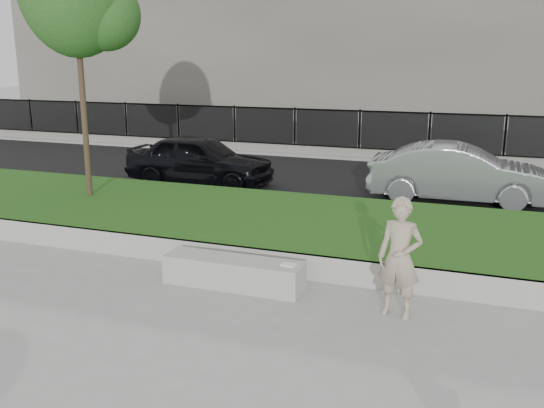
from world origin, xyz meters
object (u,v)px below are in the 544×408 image
at_px(man, 400,258).
at_px(car_dark, 200,160).
at_px(book, 289,265).
at_px(car_silver, 459,173).
at_px(stone_bench, 233,272).

distance_m(man, car_dark, 8.74).
height_order(book, car_silver, car_silver).
relative_size(stone_bench, book, 10.62).
bearing_deg(stone_bench, car_silver, 67.02).
bearing_deg(car_silver, man, 174.56).
distance_m(stone_bench, car_dark, 7.13).
bearing_deg(car_dark, book, -143.50).
distance_m(stone_bench, car_silver, 7.05).
bearing_deg(man, book, -178.40).
distance_m(man, car_silver, 6.67).
bearing_deg(stone_bench, man, -4.49).
distance_m(stone_bench, man, 2.50).
xyz_separation_m(book, car_silver, (1.89, 6.46, 0.26)).
relative_size(book, car_silver, 0.05).
relative_size(car_dark, car_silver, 0.95).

